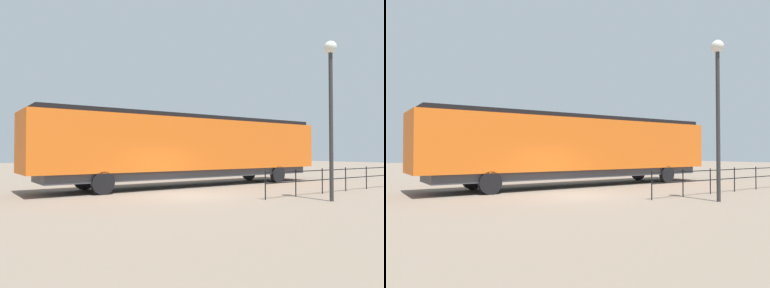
{
  "view_description": "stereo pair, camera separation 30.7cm",
  "coord_description": "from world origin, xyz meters",
  "views": [
    {
      "loc": [
        13.66,
        -9.24,
        2.01
      ],
      "look_at": [
        1.43,
        -0.78,
        2.34
      ],
      "focal_mm": 33.63,
      "sensor_mm": 36.0,
      "label": 1
    },
    {
      "loc": [
        13.83,
        -8.99,
        2.01
      ],
      "look_at": [
        1.43,
        -0.78,
        2.34
      ],
      "focal_mm": 33.63,
      "sensor_mm": 36.0,
      "label": 2
    }
  ],
  "objects": [
    {
      "name": "ground_plane",
      "position": [
        0.0,
        0.0,
        0.0
      ],
      "size": [
        120.0,
        120.0,
        0.0
      ],
      "primitive_type": "plane",
      "color": "#756656"
    },
    {
      "name": "locomotive",
      "position": [
        -4.0,
        3.5,
        2.33
      ],
      "size": [
        3.01,
        18.71,
        4.14
      ],
      "color": "orange",
      "rests_on": "ground_plane"
    },
    {
      "name": "lamp_post",
      "position": [
        4.8,
        3.83,
        4.56
      ],
      "size": [
        0.51,
        0.51,
        6.59
      ],
      "color": "#2D2D2D",
      "rests_on": "ground_plane"
    },
    {
      "name": "platform_fence",
      "position": [
        2.98,
        7.72,
        0.8
      ],
      "size": [
        0.05,
        11.71,
        1.23
      ],
      "color": "black",
      "rests_on": "ground_plane"
    }
  ]
}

